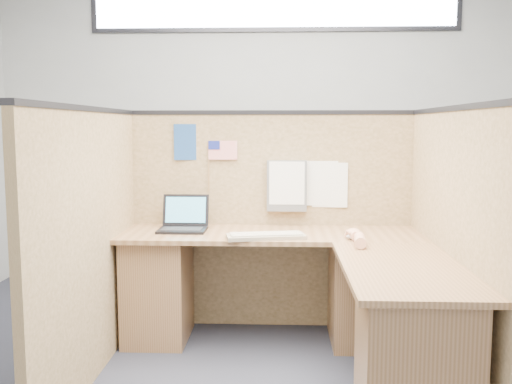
{
  "coord_description": "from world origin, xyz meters",
  "views": [
    {
      "loc": [
        0.06,
        -2.99,
        1.42
      ],
      "look_at": [
        -0.09,
        0.5,
        1.02
      ],
      "focal_mm": 40.0,
      "sensor_mm": 36.0,
      "label": 1
    }
  ],
  "objects_px": {
    "l_desk": "(300,301)",
    "mouse": "(353,236)",
    "laptop": "(184,221)",
    "keyboard": "(266,236)"
  },
  "relations": [
    {
      "from": "l_desk",
      "to": "mouse",
      "type": "relative_size",
      "value": 19.61
    },
    {
      "from": "l_desk",
      "to": "laptop",
      "type": "bearing_deg",
      "value": 148.73
    },
    {
      "from": "keyboard",
      "to": "mouse",
      "type": "distance_m",
      "value": 0.54
    },
    {
      "from": "keyboard",
      "to": "mouse",
      "type": "height_order",
      "value": "mouse"
    },
    {
      "from": "l_desk",
      "to": "mouse",
      "type": "height_order",
      "value": "mouse"
    },
    {
      "from": "keyboard",
      "to": "mouse",
      "type": "xyz_separation_m",
      "value": [
        0.54,
        0.0,
        0.01
      ]
    },
    {
      "from": "laptop",
      "to": "mouse",
      "type": "relative_size",
      "value": 3.15
    },
    {
      "from": "laptop",
      "to": "keyboard",
      "type": "height_order",
      "value": "laptop"
    },
    {
      "from": "laptop",
      "to": "keyboard",
      "type": "xyz_separation_m",
      "value": [
        0.56,
        -0.28,
        -0.04
      ]
    },
    {
      "from": "l_desk",
      "to": "laptop",
      "type": "distance_m",
      "value": 0.98
    }
  ]
}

